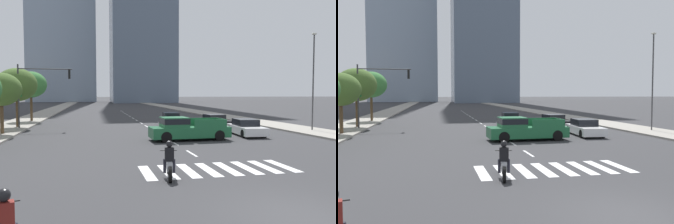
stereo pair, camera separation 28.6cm
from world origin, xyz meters
TOP-DOWN VIEW (x-y plane):
  - ground_plane at (0.00, 0.00)m, footprint 800.00×800.00m
  - sidewalk_east at (13.27, 30.00)m, footprint 4.00×260.00m
  - sidewalk_west at (-13.27, 30.00)m, footprint 4.00×260.00m
  - crosswalk_near at (0.00, 5.82)m, footprint 6.75×2.72m
  - lane_divider_center at (0.00, 33.82)m, footprint 0.14×50.00m
  - motorcycle_trailing at (-2.43, 4.81)m, footprint 0.72×2.05m
  - pickup_truck at (1.12, 15.03)m, footprint 5.73×2.12m
  - sedan_black_0 at (6.23, 22.69)m, footprint 2.17×4.48m
  - sedan_black_1 at (2.77, 26.70)m, footprint 2.05×4.90m
  - sedan_white_2 at (6.66, 16.77)m, footprint 2.24×4.74m
  - traffic_signal_far at (-10.27, 25.27)m, footprint 5.11×0.28m
  - street_lamp_east at (13.57, 17.97)m, footprint 0.50×0.24m
  - street_tree_second at (-12.47, 20.97)m, footprint 3.12×3.12m
  - street_tree_third at (-12.47, 26.61)m, footprint 3.74×3.74m
  - street_tree_fourth at (-12.47, 34.12)m, footprint 3.62×3.62m

SIDE VIEW (x-z plane):
  - ground_plane at x=0.00m, z-range 0.00..0.00m
  - lane_divider_center at x=0.00m, z-range 0.00..0.01m
  - crosswalk_near at x=0.00m, z-range 0.00..0.01m
  - sidewalk_east at x=13.27m, z-range 0.00..0.15m
  - sidewalk_west at x=-13.27m, z-range 0.00..0.15m
  - motorcycle_trailing at x=-2.43m, z-range -0.16..1.33m
  - sedan_white_2 at x=6.66m, z-range -0.05..1.25m
  - sedan_black_1 at x=2.77m, z-range -0.05..1.27m
  - sedan_black_0 at x=6.23m, z-range -0.05..1.28m
  - pickup_truck at x=1.12m, z-range -0.02..1.65m
  - street_tree_second at x=-12.47m, z-range 1.24..6.10m
  - street_tree_third at x=-12.47m, z-range 1.37..7.02m
  - traffic_signal_far at x=-10.27m, z-range 1.28..7.19m
  - street_tree_fourth at x=-12.47m, z-range 1.51..7.34m
  - street_lamp_east at x=13.57m, z-range 0.76..9.28m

